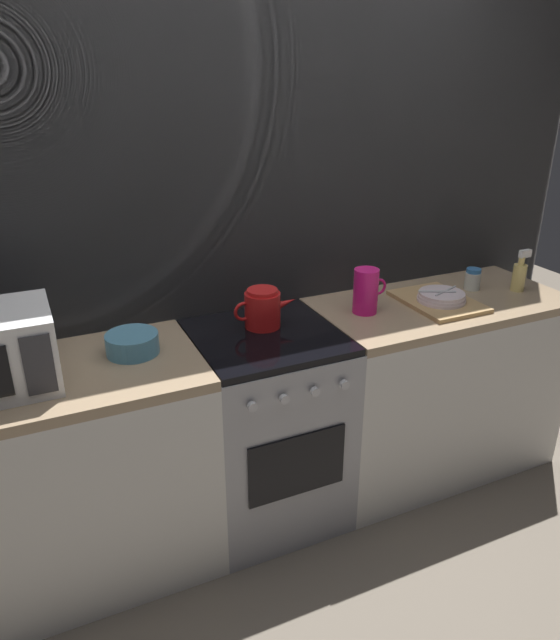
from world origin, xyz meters
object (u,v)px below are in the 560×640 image
at_px(stove_unit, 267,427).
at_px(kettle, 263,308).
at_px(spice_jar, 473,279).
at_px(mixing_bowl, 132,343).
at_px(pitcher, 366,291).
at_px(spray_bottle, 519,275).
at_px(dish_pile, 440,299).

bearing_deg(stove_unit, kettle, 76.35).
bearing_deg(stove_unit, spice_jar, 3.30).
bearing_deg(mixing_bowl, kettle, 2.53).
height_order(pitcher, spray_bottle, spray_bottle).
bearing_deg(kettle, spice_jar, -0.56).
relative_size(stove_unit, mixing_bowl, 4.50).
height_order(stove_unit, pitcher, pitcher).
height_order(mixing_bowl, spice_jar, spice_jar).
relative_size(dish_pile, spray_bottle, 1.97).
relative_size(mixing_bowl, spray_bottle, 0.99).
bearing_deg(dish_pile, spice_jar, 19.24).
distance_m(stove_unit, pitcher, 0.74).
bearing_deg(spice_jar, mixing_bowl, -179.54).
xyz_separation_m(mixing_bowl, pitcher, (1.03, -0.02, 0.06)).
xyz_separation_m(stove_unit, pitcher, (0.49, 0.03, 0.55)).
distance_m(stove_unit, dish_pile, 0.98).
xyz_separation_m(kettle, dish_pile, (0.84, -0.11, -0.06)).
xyz_separation_m(stove_unit, kettle, (0.02, 0.08, 0.53)).
height_order(spice_jar, spray_bottle, spray_bottle).
bearing_deg(stove_unit, mixing_bowl, 174.44).
distance_m(dish_pile, spray_bottle, 0.47).
bearing_deg(dish_pile, spray_bottle, -1.41).
distance_m(mixing_bowl, pitcher, 1.03).
bearing_deg(dish_pile, stove_unit, 177.96).
bearing_deg(spray_bottle, pitcher, 174.93).
relative_size(pitcher, spray_bottle, 0.99).
bearing_deg(dish_pile, pitcher, 170.31).
bearing_deg(mixing_bowl, dish_pile, -3.39).
bearing_deg(spray_bottle, stove_unit, 178.18).
bearing_deg(spray_bottle, dish_pile, 178.59).
xyz_separation_m(pitcher, spice_jar, (0.64, 0.03, -0.05)).
bearing_deg(spice_jar, pitcher, -176.97).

